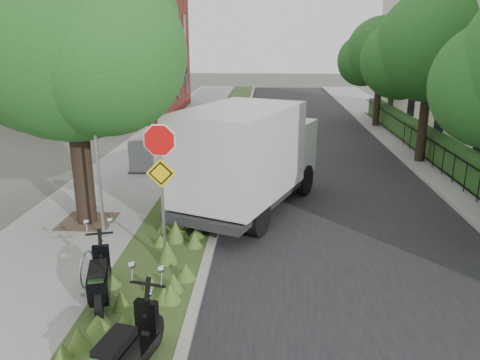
% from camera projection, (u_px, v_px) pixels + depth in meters
% --- Properties ---
extents(ground, '(120.00, 120.00, 0.00)m').
position_uv_depth(ground, '(226.00, 281.00, 9.81)').
color(ground, '#4C5147').
rests_on(ground, ground).
extents(sidewalk_near, '(3.50, 60.00, 0.12)m').
position_uv_depth(sidewalk_near, '(145.00, 158.00, 19.57)').
color(sidewalk_near, gray).
rests_on(sidewalk_near, ground).
extents(verge, '(2.00, 60.00, 0.12)m').
position_uv_depth(verge, '(210.00, 159.00, 19.42)').
color(verge, '#2F491F').
rests_on(verge, ground).
extents(kerb_near, '(0.20, 60.00, 0.13)m').
position_uv_depth(kerb_near, '(234.00, 159.00, 19.37)').
color(kerb_near, '#9E9991').
rests_on(kerb_near, ground).
extents(road, '(7.00, 60.00, 0.01)m').
position_uv_depth(road, '(319.00, 162.00, 19.20)').
color(road, black).
rests_on(road, ground).
extents(kerb_far, '(0.20, 60.00, 0.13)m').
position_uv_depth(kerb_far, '(406.00, 162.00, 18.99)').
color(kerb_far, '#9E9991').
rests_on(kerb_far, ground).
extents(footpath_far, '(3.20, 60.00, 0.12)m').
position_uv_depth(footpath_far, '(449.00, 162.00, 18.90)').
color(footpath_far, gray).
rests_on(footpath_far, ground).
extents(street_tree_main, '(6.21, 5.54, 7.66)m').
position_uv_depth(street_tree_main, '(67.00, 41.00, 11.36)').
color(street_tree_main, black).
rests_on(street_tree_main, ground).
extents(bare_post, '(0.08, 0.08, 4.00)m').
position_uv_depth(bare_post, '(97.00, 160.00, 11.08)').
color(bare_post, '#A5A8AD').
rests_on(bare_post, ground).
extents(bike_hoop, '(0.06, 0.78, 0.77)m').
position_uv_depth(bike_hoop, '(87.00, 270.00, 9.24)').
color(bike_hoop, '#A5A8AD').
rests_on(bike_hoop, ground).
extents(sign_assembly, '(0.94, 0.08, 3.22)m').
position_uv_depth(sign_assembly, '(161.00, 166.00, 9.76)').
color(sign_assembly, '#A5A8AD').
rests_on(sign_assembly, ground).
extents(fence_far, '(0.04, 24.00, 1.00)m').
position_uv_depth(fence_far, '(425.00, 147.00, 18.78)').
color(fence_far, black).
rests_on(fence_far, ground).
extents(hedge_far, '(1.00, 24.00, 1.10)m').
position_uv_depth(hedge_far, '(443.00, 148.00, 18.74)').
color(hedge_far, '#1B4819').
rests_on(hedge_far, footpath_far).
extents(brick_building, '(9.40, 10.40, 8.30)m').
position_uv_depth(brick_building, '(108.00, 49.00, 30.10)').
color(brick_building, maroon).
rests_on(brick_building, ground).
extents(far_tree_b, '(4.83, 4.31, 6.56)m').
position_uv_depth(far_tree_b, '(429.00, 52.00, 17.76)').
color(far_tree_b, black).
rests_on(far_tree_b, ground).
extents(far_tree_c, '(4.37, 3.89, 5.93)m').
position_uv_depth(far_tree_c, '(380.00, 56.00, 25.52)').
color(far_tree_c, black).
rests_on(far_tree_c, ground).
extents(scooter_near, '(0.68, 1.93, 0.93)m').
position_uv_depth(scooter_near, '(124.00, 360.00, 6.53)').
color(scooter_near, black).
rests_on(scooter_near, ground).
extents(scooter_far, '(0.68, 1.75, 0.85)m').
position_uv_depth(scooter_far, '(100.00, 284.00, 8.63)').
color(scooter_far, black).
rests_on(scooter_far, ground).
extents(box_truck, '(4.30, 6.25, 2.65)m').
position_uv_depth(box_truck, '(248.00, 153.00, 13.34)').
color(box_truck, '#262628').
rests_on(box_truck, ground).
extents(utility_cabinet, '(0.96, 0.68, 1.23)m').
position_uv_depth(utility_cabinet, '(141.00, 156.00, 17.19)').
color(utility_cabinet, '#262628').
rests_on(utility_cabinet, ground).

